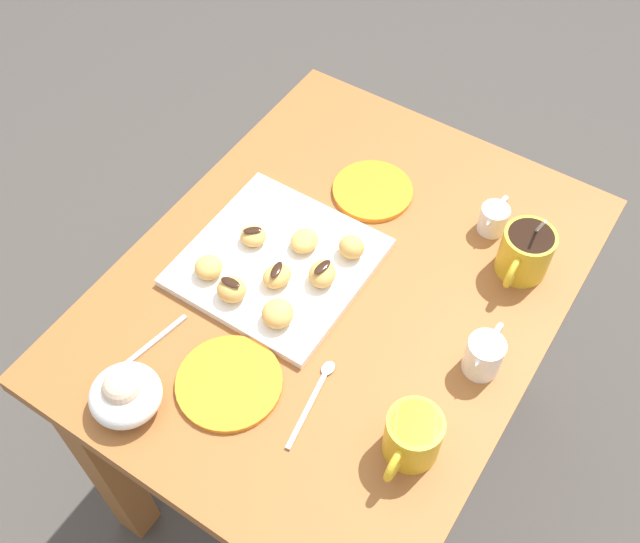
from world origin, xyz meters
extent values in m
plane|color=#423D38|center=(0.00, 0.00, 0.00)|extent=(8.00, 8.00, 0.00)
cube|color=#935628|center=(0.00, 0.00, 0.72)|extent=(0.92, 0.72, 0.04)
cube|color=#935628|center=(-0.40, -0.30, 0.35)|extent=(0.07, 0.07, 0.71)
cube|color=#935628|center=(0.40, -0.30, 0.35)|extent=(0.07, 0.07, 0.71)
cube|color=#935628|center=(-0.40, 0.30, 0.35)|extent=(0.07, 0.07, 0.71)
cube|color=white|center=(0.03, -0.11, 0.75)|extent=(0.31, 0.31, 0.02)
cylinder|color=gold|center=(-0.20, 0.25, 0.79)|extent=(0.09, 0.09, 0.09)
torus|color=gold|center=(-0.15, 0.25, 0.79)|extent=(0.06, 0.01, 0.06)
cylinder|color=black|center=(-0.20, 0.25, 0.83)|extent=(0.08, 0.08, 0.01)
cylinder|color=silver|center=(-0.22, 0.25, 0.82)|extent=(0.05, 0.03, 0.12)
cylinder|color=gold|center=(0.20, 0.25, 0.79)|extent=(0.09, 0.09, 0.09)
torus|color=gold|center=(0.25, 0.25, 0.79)|extent=(0.06, 0.01, 0.06)
cylinder|color=black|center=(0.20, 0.25, 0.82)|extent=(0.07, 0.07, 0.01)
cylinder|color=white|center=(0.02, 0.28, 0.78)|extent=(0.06, 0.06, 0.07)
cone|color=white|center=(0.05, 0.28, 0.80)|extent=(0.02, 0.02, 0.02)
torus|color=white|center=(-0.02, 0.28, 0.78)|extent=(0.05, 0.01, 0.05)
cylinder|color=white|center=(0.02, 0.28, 0.81)|extent=(0.05, 0.05, 0.01)
ellipsoid|color=white|center=(0.38, -0.15, 0.77)|extent=(0.11, 0.11, 0.06)
sphere|color=beige|center=(0.38, -0.15, 0.79)|extent=(0.06, 0.06, 0.06)
ellipsoid|color=green|center=(0.39, -0.15, 0.81)|extent=(0.03, 0.03, 0.01)
cylinder|color=white|center=(-0.26, 0.17, 0.77)|extent=(0.05, 0.05, 0.05)
cone|color=white|center=(-0.23, 0.17, 0.79)|extent=(0.02, 0.02, 0.02)
torus|color=white|center=(-0.29, 0.17, 0.77)|extent=(0.04, 0.01, 0.04)
cylinder|color=black|center=(-0.26, 0.17, 0.79)|extent=(0.04, 0.04, 0.01)
cylinder|color=orange|center=(0.26, -0.04, 0.75)|extent=(0.17, 0.17, 0.01)
cylinder|color=orange|center=(-0.21, -0.06, 0.75)|extent=(0.15, 0.15, 0.01)
cube|color=silver|center=(0.28, -0.19, 0.74)|extent=(0.15, 0.03, 0.00)
ellipsoid|color=silver|center=(0.35, -0.21, 0.75)|extent=(0.03, 0.02, 0.01)
cube|color=silver|center=(0.23, 0.09, 0.74)|extent=(0.15, 0.03, 0.00)
ellipsoid|color=silver|center=(0.16, 0.08, 0.75)|extent=(0.03, 0.02, 0.01)
ellipsoid|color=#DBA351|center=(-0.02, -0.09, 0.77)|extent=(0.06, 0.05, 0.03)
ellipsoid|color=#DBA351|center=(0.02, -0.17, 0.77)|extent=(0.05, 0.06, 0.03)
ellipsoid|color=black|center=(0.02, -0.17, 0.79)|extent=(0.03, 0.03, 0.00)
ellipsoid|color=#DBA351|center=(0.07, -0.09, 0.77)|extent=(0.06, 0.06, 0.03)
ellipsoid|color=black|center=(0.07, -0.09, 0.79)|extent=(0.04, 0.02, 0.00)
ellipsoid|color=#DBA351|center=(0.13, -0.13, 0.78)|extent=(0.05, 0.05, 0.04)
ellipsoid|color=black|center=(0.13, -0.13, 0.80)|extent=(0.02, 0.04, 0.00)
ellipsoid|color=#DBA351|center=(0.02, -0.02, 0.78)|extent=(0.07, 0.06, 0.04)
ellipsoid|color=black|center=(0.02, -0.02, 0.79)|extent=(0.04, 0.02, 0.00)
ellipsoid|color=#DBA351|center=(-0.05, -0.01, 0.78)|extent=(0.06, 0.06, 0.04)
ellipsoid|color=#DBA351|center=(0.12, -0.19, 0.77)|extent=(0.05, 0.05, 0.03)
ellipsoid|color=#DBA351|center=(0.13, -0.04, 0.78)|extent=(0.07, 0.07, 0.04)
camera|label=1|loc=(0.65, 0.38, 1.79)|focal=41.49mm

